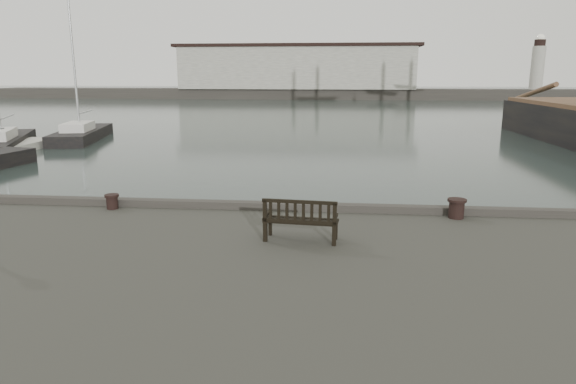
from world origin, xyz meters
name	(u,v)px	position (x,y,z in m)	size (l,w,h in m)	color
ground	(301,266)	(0.00, 0.00, 0.00)	(400.00, 400.00, 0.00)	black
breakwater	(314,77)	(-4.56, 92.00, 4.30)	(140.00, 9.50, 12.20)	#383530
bench	(301,228)	(0.17, -2.55, 1.84)	(1.55, 0.65, 0.87)	black
bollard_left	(112,202)	(-4.77, -0.50, 1.75)	(0.35, 0.35, 0.37)	black
bollard_right	(457,209)	(3.70, -0.50, 1.79)	(0.44, 0.44, 0.46)	black
yacht_b	(4,145)	(-21.35, 19.38, 0.25)	(6.21, 10.60, 13.85)	black
yacht_d	(82,137)	(-18.59, 24.59, 0.23)	(4.76, 10.11, 12.26)	black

